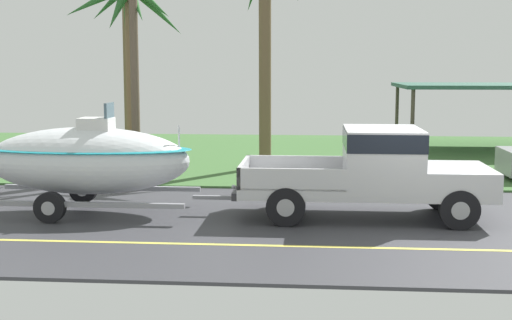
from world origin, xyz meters
TOP-DOWN VIEW (x-y plane):
  - ground at (0.00, 8.38)m, footprint 36.00×22.00m
  - pickup_truck_towing at (-0.79, 0.73)m, footprint 5.48×2.16m
  - boat_on_trailer at (-7.20, 0.73)m, footprint 5.84×2.32m
  - carport_awning at (4.77, 13.14)m, footprint 7.46×5.10m
  - palm_tree_near_left at (-7.57, 5.93)m, footprint 3.17×2.64m
  - palm_tree_near_right at (-3.73, 7.49)m, footprint 2.70×2.81m
  - palm_tree_mid at (-9.70, 13.66)m, footprint 2.54×2.95m
  - utility_pole at (-7.23, 5.17)m, footprint 0.24×1.80m

SIDE VIEW (x-z plane):
  - ground at x=0.00m, z-range -0.07..0.04m
  - pickup_truck_towing at x=-0.79m, z-range 0.10..2.03m
  - boat_on_trailer at x=-7.20m, z-range -0.04..2.40m
  - carport_awning at x=4.77m, z-range 1.17..3.72m
  - utility_pole at x=-7.23m, z-range 0.15..8.52m
  - palm_tree_near_left at x=-7.57m, z-range 1.53..7.37m
  - palm_tree_near_right at x=-3.73m, z-range 1.55..8.48m
  - palm_tree_mid at x=-9.70m, z-range 1.69..8.94m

